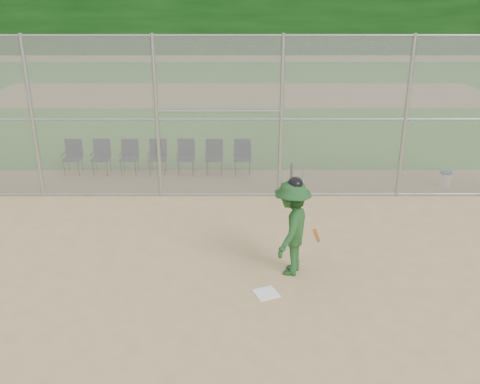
{
  "coord_description": "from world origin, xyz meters",
  "views": [
    {
      "loc": [
        -0.01,
        -7.61,
        5.11
      ],
      "look_at": [
        0.0,
        2.5,
        1.1
      ],
      "focal_mm": 40.0,
      "sensor_mm": 36.0,
      "label": 1
    }
  ],
  "objects_px": {
    "water_cooler": "(445,179)",
    "chair_0": "(72,158)",
    "home_plate": "(266,293)",
    "batter_at_plate": "(292,228)"
  },
  "relations": [
    {
      "from": "chair_0",
      "to": "water_cooler",
      "type": "bearing_deg",
      "value": -5.38
    },
    {
      "from": "home_plate",
      "to": "batter_at_plate",
      "type": "bearing_deg",
      "value": 57.5
    },
    {
      "from": "home_plate",
      "to": "water_cooler",
      "type": "xyz_separation_m",
      "value": [
        5.02,
        5.3,
        0.19
      ]
    },
    {
      "from": "home_plate",
      "to": "water_cooler",
      "type": "height_order",
      "value": "water_cooler"
    },
    {
      "from": "batter_at_plate",
      "to": "home_plate",
      "type": "bearing_deg",
      "value": -122.5
    },
    {
      "from": "water_cooler",
      "to": "chair_0",
      "type": "distance_m",
      "value": 10.23
    },
    {
      "from": "home_plate",
      "to": "chair_0",
      "type": "height_order",
      "value": "chair_0"
    },
    {
      "from": "water_cooler",
      "to": "chair_0",
      "type": "relative_size",
      "value": 0.41
    },
    {
      "from": "water_cooler",
      "to": "chair_0",
      "type": "xyz_separation_m",
      "value": [
        -10.18,
        0.96,
        0.28
      ]
    },
    {
      "from": "water_cooler",
      "to": "chair_0",
      "type": "height_order",
      "value": "chair_0"
    }
  ]
}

